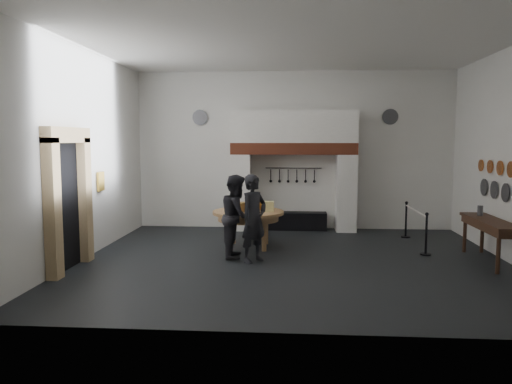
# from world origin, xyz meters

# --- Properties ---
(floor) EXTENTS (9.00, 8.00, 0.02)m
(floor) POSITION_xyz_m (0.00, 0.00, 0.00)
(floor) COLOR black
(floor) RESTS_ON ground
(ceiling) EXTENTS (9.00, 8.00, 0.02)m
(ceiling) POSITION_xyz_m (0.00, 0.00, 4.50)
(ceiling) COLOR silver
(ceiling) RESTS_ON wall_back
(wall_back) EXTENTS (9.00, 0.02, 4.50)m
(wall_back) POSITION_xyz_m (0.00, 4.00, 2.25)
(wall_back) COLOR silver
(wall_back) RESTS_ON floor
(wall_front) EXTENTS (9.00, 0.02, 4.50)m
(wall_front) POSITION_xyz_m (0.00, -4.00, 2.25)
(wall_front) COLOR silver
(wall_front) RESTS_ON floor
(wall_left) EXTENTS (0.02, 8.00, 4.50)m
(wall_left) POSITION_xyz_m (-4.50, 0.00, 2.25)
(wall_left) COLOR silver
(wall_left) RESTS_ON floor
(chimney_pier_left) EXTENTS (0.55, 0.70, 2.15)m
(chimney_pier_left) POSITION_xyz_m (-1.48, 3.65, 1.07)
(chimney_pier_left) COLOR silver
(chimney_pier_left) RESTS_ON floor
(chimney_pier_right) EXTENTS (0.55, 0.70, 2.15)m
(chimney_pier_right) POSITION_xyz_m (1.48, 3.65, 1.07)
(chimney_pier_right) COLOR silver
(chimney_pier_right) RESTS_ON floor
(hearth_brick_band) EXTENTS (3.50, 0.72, 0.32)m
(hearth_brick_band) POSITION_xyz_m (0.00, 3.65, 2.31)
(hearth_brick_band) COLOR #9E442B
(hearth_brick_band) RESTS_ON chimney_pier_left
(chimney_hood) EXTENTS (3.50, 0.70, 0.90)m
(chimney_hood) POSITION_xyz_m (0.00, 3.65, 2.92)
(chimney_hood) COLOR silver
(chimney_hood) RESTS_ON hearth_brick_band
(iron_range) EXTENTS (1.90, 0.45, 0.50)m
(iron_range) POSITION_xyz_m (0.00, 3.72, 0.25)
(iron_range) COLOR black
(iron_range) RESTS_ON floor
(utensil_rail) EXTENTS (1.60, 0.02, 0.02)m
(utensil_rail) POSITION_xyz_m (0.00, 3.92, 1.75)
(utensil_rail) COLOR black
(utensil_rail) RESTS_ON wall_back
(door_recess) EXTENTS (0.04, 1.10, 2.50)m
(door_recess) POSITION_xyz_m (-4.47, -1.00, 1.25)
(door_recess) COLOR black
(door_recess) RESTS_ON floor
(door_jamb_near) EXTENTS (0.22, 0.30, 2.60)m
(door_jamb_near) POSITION_xyz_m (-4.38, -1.70, 1.30)
(door_jamb_near) COLOR tan
(door_jamb_near) RESTS_ON floor
(door_jamb_far) EXTENTS (0.22, 0.30, 2.60)m
(door_jamb_far) POSITION_xyz_m (-4.38, -0.30, 1.30)
(door_jamb_far) COLOR tan
(door_jamb_far) RESTS_ON floor
(door_lintel) EXTENTS (0.22, 1.70, 0.30)m
(door_lintel) POSITION_xyz_m (-4.38, -1.00, 2.65)
(door_lintel) COLOR tan
(door_lintel) RESTS_ON door_jamb_near
(wall_plaque) EXTENTS (0.05, 0.34, 0.44)m
(wall_plaque) POSITION_xyz_m (-4.45, 0.80, 1.60)
(wall_plaque) COLOR gold
(wall_plaque) RESTS_ON wall_left
(work_table) EXTENTS (2.14, 2.14, 0.07)m
(work_table) POSITION_xyz_m (-1.07, 1.28, 0.84)
(work_table) COLOR tan
(work_table) RESTS_ON floor
(pumpkin) EXTENTS (0.36, 0.36, 0.31)m
(pumpkin) POSITION_xyz_m (-0.87, 1.38, 1.03)
(pumpkin) COLOR #C4741B
(pumpkin) RESTS_ON work_table
(cheese_block_big) EXTENTS (0.22, 0.22, 0.24)m
(cheese_block_big) POSITION_xyz_m (-0.57, 1.23, 0.99)
(cheese_block_big) COLOR #DDD284
(cheese_block_big) RESTS_ON work_table
(cheese_block_small) EXTENTS (0.18, 0.18, 0.20)m
(cheese_block_small) POSITION_xyz_m (-0.59, 1.53, 0.97)
(cheese_block_small) COLOR #DCD883
(cheese_block_small) RESTS_ON work_table
(wicker_basket) EXTENTS (0.40, 0.40, 0.22)m
(wicker_basket) POSITION_xyz_m (-1.22, 1.13, 0.98)
(wicker_basket) COLOR olive
(wicker_basket) RESTS_ON work_table
(bread_loaf) EXTENTS (0.31, 0.18, 0.13)m
(bread_loaf) POSITION_xyz_m (-1.17, 1.63, 0.94)
(bread_loaf) COLOR #A3673A
(bread_loaf) RESTS_ON work_table
(visitor_near) EXTENTS (0.77, 0.80, 1.84)m
(visitor_near) POSITION_xyz_m (-0.82, -0.12, 0.92)
(visitor_near) COLOR black
(visitor_near) RESTS_ON floor
(visitor_far) EXTENTS (0.71, 0.90, 1.81)m
(visitor_far) POSITION_xyz_m (-1.22, 0.28, 0.90)
(visitor_far) COLOR black
(visitor_far) RESTS_ON floor
(side_table) EXTENTS (0.55, 2.20, 0.06)m
(side_table) POSITION_xyz_m (4.10, 0.18, 0.87)
(side_table) COLOR #3D2316
(side_table) RESTS_ON floor
(pewter_jug) EXTENTS (0.12, 0.12, 0.22)m
(pewter_jug) POSITION_xyz_m (4.10, 0.78, 1.01)
(pewter_jug) COLOR #49494E
(pewter_jug) RESTS_ON side_table
(copper_pan_a) EXTENTS (0.03, 0.34, 0.34)m
(copper_pan_a) POSITION_xyz_m (4.46, 0.20, 1.95)
(copper_pan_a) COLOR #C6662D
(copper_pan_a) RESTS_ON wall_right
(copper_pan_b) EXTENTS (0.03, 0.32, 0.32)m
(copper_pan_b) POSITION_xyz_m (4.46, 0.75, 1.95)
(copper_pan_b) COLOR #C6662D
(copper_pan_b) RESTS_ON wall_right
(copper_pan_c) EXTENTS (0.03, 0.30, 0.30)m
(copper_pan_c) POSITION_xyz_m (4.46, 1.30, 1.95)
(copper_pan_c) COLOR #C6662D
(copper_pan_c) RESTS_ON wall_right
(copper_pan_d) EXTENTS (0.03, 0.28, 0.28)m
(copper_pan_d) POSITION_xyz_m (4.46, 1.85, 1.95)
(copper_pan_d) COLOR #C6662D
(copper_pan_d) RESTS_ON wall_right
(pewter_plate_left) EXTENTS (0.03, 0.40, 0.40)m
(pewter_plate_left) POSITION_xyz_m (4.46, 0.40, 1.45)
(pewter_plate_left) COLOR #4C4C51
(pewter_plate_left) RESTS_ON wall_right
(pewter_plate_mid) EXTENTS (0.03, 0.40, 0.40)m
(pewter_plate_mid) POSITION_xyz_m (4.46, 1.00, 1.45)
(pewter_plate_mid) COLOR #4C4C51
(pewter_plate_mid) RESTS_ON wall_right
(pewter_plate_right) EXTENTS (0.03, 0.40, 0.40)m
(pewter_plate_right) POSITION_xyz_m (4.46, 1.60, 1.45)
(pewter_plate_right) COLOR #4C4C51
(pewter_plate_right) RESTS_ON wall_right
(pewter_plate_back_left) EXTENTS (0.44, 0.03, 0.44)m
(pewter_plate_back_left) POSITION_xyz_m (-2.70, 3.96, 3.20)
(pewter_plate_back_left) COLOR #4C4C51
(pewter_plate_back_left) RESTS_ON wall_back
(pewter_plate_back_right) EXTENTS (0.44, 0.03, 0.44)m
(pewter_plate_back_right) POSITION_xyz_m (2.70, 3.96, 3.20)
(pewter_plate_back_right) COLOR #4C4C51
(pewter_plate_back_right) RESTS_ON wall_back
(barrier_post_near) EXTENTS (0.05, 0.05, 0.90)m
(barrier_post_near) POSITION_xyz_m (2.96, 0.77, 0.45)
(barrier_post_near) COLOR black
(barrier_post_near) RESTS_ON floor
(barrier_post_far) EXTENTS (0.05, 0.05, 0.90)m
(barrier_post_far) POSITION_xyz_m (2.96, 2.77, 0.45)
(barrier_post_far) COLOR black
(barrier_post_far) RESTS_ON floor
(barrier_rope) EXTENTS (0.04, 2.00, 0.04)m
(barrier_rope) POSITION_xyz_m (2.96, 1.77, 0.85)
(barrier_rope) COLOR silver
(barrier_rope) RESTS_ON barrier_post_near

